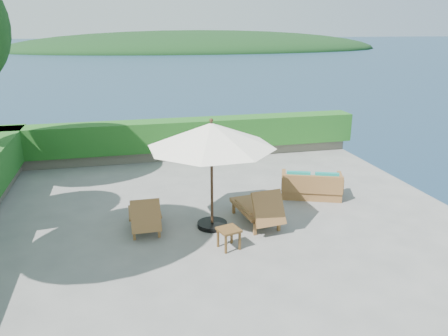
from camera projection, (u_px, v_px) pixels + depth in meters
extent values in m
plane|color=gray|center=(220.00, 223.00, 10.26)|extent=(12.00, 12.00, 0.00)
cube|color=#534B42|center=(220.00, 281.00, 10.74)|extent=(12.00, 12.00, 3.00)
plane|color=#142C3E|center=(220.00, 330.00, 11.19)|extent=(600.00, 600.00, 0.00)
ellipsoid|color=black|center=(199.00, 50.00, 146.21)|extent=(126.00, 57.60, 12.60)
cube|color=slate|center=(184.00, 153.00, 15.39)|extent=(12.00, 0.60, 0.36)
cube|color=#1E4E16|center=(184.00, 134.00, 15.18)|extent=(12.40, 0.90, 1.00)
cylinder|color=black|center=(212.00, 225.00, 10.08)|extent=(0.88, 0.88, 0.11)
cylinder|color=#362113|center=(212.00, 177.00, 9.72)|extent=(0.08, 0.08, 2.46)
cone|color=white|center=(211.00, 135.00, 9.43)|extent=(3.65, 3.65, 0.54)
sphere|color=#362113|center=(211.00, 120.00, 9.33)|extent=(0.11, 0.11, 0.09)
cube|color=brown|center=(134.00, 235.00, 9.44)|extent=(0.06, 0.06, 0.25)
cube|color=brown|center=(159.00, 232.00, 9.56)|extent=(0.06, 0.06, 0.25)
cube|color=brown|center=(132.00, 214.00, 10.51)|extent=(0.06, 0.06, 0.25)
cube|color=brown|center=(155.00, 211.00, 10.62)|extent=(0.06, 0.06, 0.25)
cube|color=brown|center=(144.00, 214.00, 10.07)|extent=(0.64, 1.25, 0.09)
cube|color=brown|center=(146.00, 216.00, 9.32)|extent=(0.63, 0.41, 0.67)
cube|color=brown|center=(130.00, 213.00, 9.78)|extent=(0.06, 0.82, 0.05)
cube|color=brown|center=(159.00, 210.00, 9.92)|extent=(0.06, 0.82, 0.05)
cube|color=brown|center=(255.00, 229.00, 9.66)|extent=(0.07, 0.07, 0.28)
cube|color=brown|center=(279.00, 225.00, 9.86)|extent=(0.07, 0.07, 0.28)
cube|color=brown|center=(234.00, 208.00, 10.79)|extent=(0.07, 0.07, 0.28)
cube|color=brown|center=(256.00, 205.00, 10.99)|extent=(0.07, 0.07, 0.28)
cube|color=brown|center=(254.00, 208.00, 10.37)|extent=(0.86, 1.45, 0.10)
cube|color=brown|center=(269.00, 208.00, 9.57)|extent=(0.75, 0.53, 0.74)
cube|color=brown|center=(243.00, 207.00, 10.01)|extent=(0.17, 0.90, 0.05)
cube|color=brown|center=(271.00, 203.00, 10.25)|extent=(0.17, 0.90, 0.05)
cube|color=brown|center=(226.00, 245.00, 8.85)|extent=(0.05, 0.05, 0.40)
cube|color=brown|center=(240.00, 241.00, 9.00)|extent=(0.05, 0.05, 0.40)
cube|color=brown|center=(218.00, 238.00, 9.12)|extent=(0.05, 0.05, 0.40)
cube|color=brown|center=(232.00, 235.00, 9.27)|extent=(0.05, 0.05, 0.40)
cube|color=brown|center=(229.00, 230.00, 8.99)|extent=(0.52, 0.52, 0.05)
cube|color=brown|center=(311.00, 190.00, 11.86)|extent=(1.75, 1.30, 0.35)
cube|color=brown|center=(312.00, 184.00, 11.41)|extent=(1.51, 0.68, 0.48)
cube|color=brown|center=(283.00, 180.00, 11.87)|extent=(0.38, 0.77, 0.39)
cube|color=brown|center=(340.00, 183.00, 11.68)|extent=(0.38, 0.77, 0.39)
cube|color=#128377|center=(298.00, 180.00, 11.86)|extent=(0.86, 0.83, 0.16)
cube|color=#128377|center=(325.00, 182.00, 11.77)|extent=(0.86, 0.83, 0.16)
cube|color=#128377|center=(298.00, 177.00, 11.50)|extent=(0.61, 0.34, 0.31)
cube|color=#128377|center=(327.00, 179.00, 11.40)|extent=(0.61, 0.34, 0.31)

